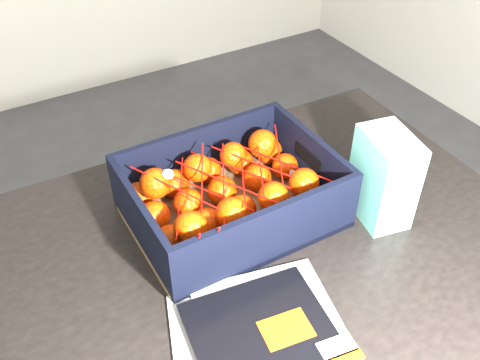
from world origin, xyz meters
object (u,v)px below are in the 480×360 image
table (222,314)px  magazine_stack (267,354)px  retail_carton (384,177)px  produce_crate (232,200)px

table → magazine_stack: bearing=-94.1°
retail_carton → magazine_stack: bearing=-144.1°
magazine_stack → table: bearing=85.9°
table → retail_carton: size_ratio=6.98×
table → produce_crate: size_ratio=3.35×
table → magazine_stack: size_ratio=3.62×
produce_crate → retail_carton: size_ratio=2.09×
produce_crate → retail_carton: 0.28m
magazine_stack → retail_carton: bearing=24.6°
magazine_stack → produce_crate: (0.10, 0.29, 0.03)m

